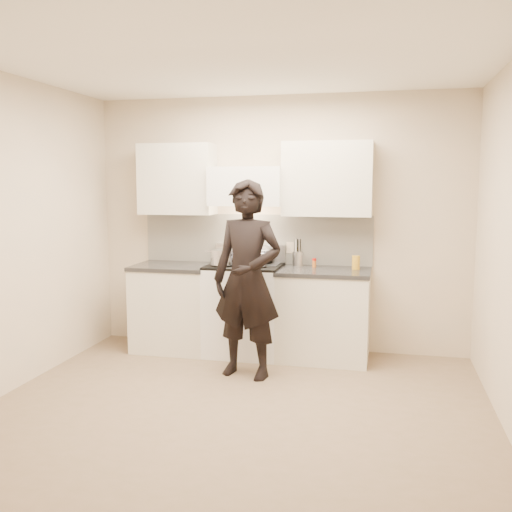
% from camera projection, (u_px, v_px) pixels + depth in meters
% --- Properties ---
extents(ground_plane, '(4.00, 4.00, 0.00)m').
position_uv_depth(ground_plane, '(238.00, 406.00, 4.58)').
color(ground_plane, '#7F6753').
extents(room_shell, '(4.04, 3.54, 2.70)m').
position_uv_depth(room_shell, '(242.00, 205.00, 4.75)').
color(room_shell, beige).
rests_on(room_shell, ground).
extents(stove, '(0.76, 0.65, 0.96)m').
position_uv_depth(stove, '(245.00, 309.00, 5.97)').
color(stove, white).
rests_on(stove, ground).
extents(counter_right, '(0.92, 0.67, 0.92)m').
position_uv_depth(counter_right, '(324.00, 314.00, 5.79)').
color(counter_right, silver).
rests_on(counter_right, ground).
extents(counter_left, '(0.82, 0.67, 0.92)m').
position_uv_depth(counter_left, '(174.00, 307.00, 6.14)').
color(counter_left, silver).
rests_on(counter_left, ground).
extents(wok, '(0.36, 0.43, 0.29)m').
position_uv_depth(wok, '(261.00, 253.00, 5.95)').
color(wok, silver).
rests_on(wok, stove).
extents(stock_pot, '(0.33, 0.25, 0.15)m').
position_uv_depth(stock_pot, '(222.00, 257.00, 5.80)').
color(stock_pot, silver).
rests_on(stock_pot, stove).
extents(utensil_crock, '(0.11, 0.11, 0.28)m').
position_uv_depth(utensil_crock, '(298.00, 258.00, 5.98)').
color(utensil_crock, silver).
rests_on(utensil_crock, counter_right).
extents(spice_jar, '(0.04, 0.04, 0.09)m').
position_uv_depth(spice_jar, '(314.00, 263.00, 5.89)').
color(spice_jar, '#C46522').
rests_on(spice_jar, counter_right).
extents(oil_glass, '(0.08, 0.08, 0.14)m').
position_uv_depth(oil_glass, '(356.00, 262.00, 5.74)').
color(oil_glass, gold).
rests_on(oil_glass, counter_right).
extents(person, '(0.74, 0.56, 1.82)m').
position_uv_depth(person, '(247.00, 279.00, 5.21)').
color(person, black).
rests_on(person, ground).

